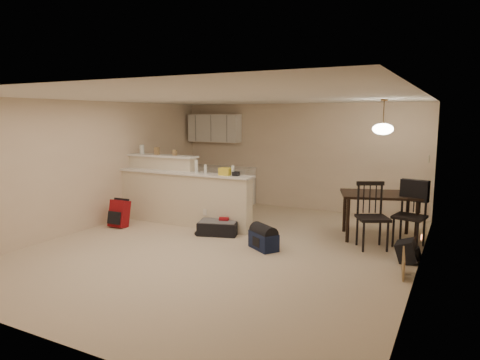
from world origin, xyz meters
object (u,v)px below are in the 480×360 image
Objects in this scene: dining_chair_far at (410,215)px; navy_duffel at (264,241)px; pendant_lamp at (383,128)px; red_backpack at (119,214)px; dining_chair_near at (373,216)px; dining_table at (379,199)px; suitcase at (218,228)px; black_daypack at (407,251)px.

dining_chair_far is 2.51m from navy_duffel.
pendant_lamp reaches higher than red_backpack.
dining_table is at bearing 63.31° from dining_chair_near.
red_backpack is (-5.31, -1.26, -0.28)m from dining_chair_far.
dining_table is 1.26m from pendant_lamp.
red_backpack is (-4.76, -1.56, -0.46)m from dining_table.
dining_table is at bearing 36.87° from pendant_lamp.
suitcase is 2.10m from red_backpack.
dining_table is 5.03m from red_backpack.
dining_table is at bearing 29.71° from black_daypack.
pendant_lamp reaches higher than dining_chair_near.
dining_chair_near is at bearing 62.14° from navy_duffel.
pendant_lamp is 2.89m from navy_duffel.
black_daypack is at bearing -73.26° from dining_chair_far.
navy_duffel is at bearing 102.08° from black_daypack.
pendant_lamp is at bearing 78.38° from navy_duffel.
dining_chair_near is 2.10× the size of navy_duffel.
dining_chair_far is 5.46m from red_backpack.
red_backpack is at bearing -161.83° from pendant_lamp.
dining_table is 1.40m from black_daypack.
red_backpack is 3.18m from navy_duffel.
pendant_lamp is 3.48m from suitcase.
suitcase is at bearing -157.52° from pendant_lamp.
black_daypack is (0.61, -0.42, -0.40)m from dining_chair_near.
suitcase is 1.36× the size of navy_duffel.
red_backpack is at bearing 179.76° from dining_table.
navy_duffel is at bearing -153.62° from dining_table.
navy_duffel is at bearing -135.21° from pendant_lamp.
navy_duffel is (-1.58, -1.57, -0.58)m from dining_table.
dining_chair_near is (0.02, -0.70, -0.17)m from dining_table.
dining_table reaches higher than black_daypack.
dining_table is at bearing 162.89° from dining_chair_far.
suitcase is at bearing -175.92° from dining_table.
dining_chair_far is 3.02× the size of black_daypack.
pendant_lamp is 1.17× the size of navy_duffel.
suitcase is (-2.71, -1.12, -0.61)m from dining_table.
dining_chair_far is 3.39m from suitcase.
dining_chair_far is at bearing 8.47° from dining_chair_near.
pendant_lamp is 5.30m from red_backpack.
pendant_lamp is 1.69× the size of black_daypack.
red_backpack reaches higher than black_daypack.
pendant_lamp is 1.59m from dining_chair_near.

